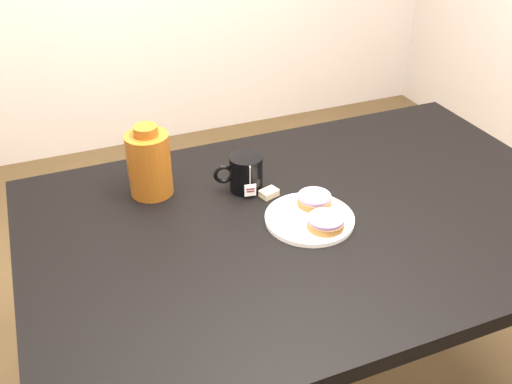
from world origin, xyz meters
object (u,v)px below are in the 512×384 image
(mug, at_px, (245,173))
(bagel_back, at_px, (314,200))
(table, at_px, (313,241))
(bagel_front, at_px, (326,222))
(teabag_pouch, at_px, (269,193))
(bagel_package, at_px, (149,163))
(plate, at_px, (310,218))

(mug, bearing_deg, bagel_back, -40.46)
(table, height_order, bagel_front, bagel_front)
(bagel_back, bearing_deg, table, -112.19)
(bagel_back, relative_size, mug, 0.75)
(mug, distance_m, teabag_pouch, 0.08)
(teabag_pouch, bearing_deg, bagel_back, -48.70)
(teabag_pouch, relative_size, bagel_package, 0.24)
(table, xyz_separation_m, bagel_back, (0.01, 0.02, 0.11))
(table, distance_m, plate, 0.10)
(table, xyz_separation_m, bagel_package, (-0.35, 0.25, 0.17))
(table, bearing_deg, bagel_back, 67.81)
(table, distance_m, bagel_package, 0.46)
(teabag_pouch, bearing_deg, plate, -71.07)
(mug, bearing_deg, plate, -55.52)
(bagel_front, distance_m, teabag_pouch, 0.20)
(plate, height_order, teabag_pouch, teabag_pouch)
(bagel_front, bearing_deg, mug, 113.63)
(plate, relative_size, bagel_front, 1.75)
(bagel_front, relative_size, mug, 0.92)
(plate, height_order, bagel_front, bagel_front)
(bagel_back, distance_m, bagel_package, 0.43)
(bagel_back, xyz_separation_m, mug, (-0.13, 0.15, 0.02))
(bagel_back, bearing_deg, bagel_package, 147.56)
(mug, height_order, teabag_pouch, mug)
(bagel_back, relative_size, bagel_package, 0.53)
(table, height_order, plate, plate)
(plate, height_order, mug, mug)
(bagel_back, bearing_deg, bagel_front, -101.55)
(table, height_order, mug, mug)
(table, xyz_separation_m, mug, (-0.12, 0.17, 0.13))
(mug, xyz_separation_m, teabag_pouch, (0.04, -0.05, -0.04))
(plate, distance_m, bagel_back, 0.06)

